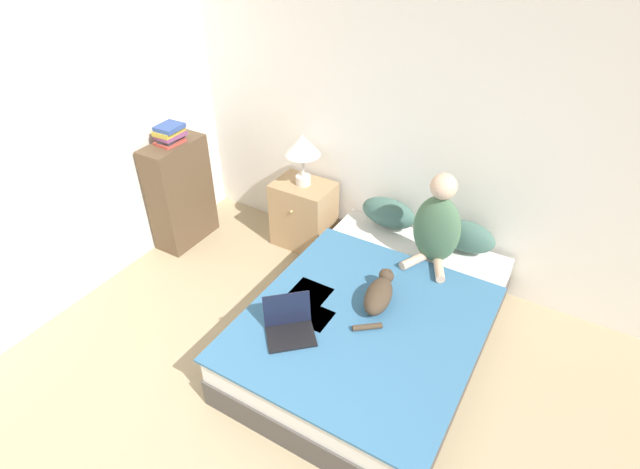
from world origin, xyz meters
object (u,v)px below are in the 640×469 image
(book_stack_top, at_px, (170,134))
(nightstand, at_px, (304,214))
(cat_tabby, at_px, (379,294))
(bookshelf, at_px, (180,193))
(laptop_open, at_px, (289,327))
(pillow_near, at_px, (388,213))
(table_lamp, at_px, (302,148))
(pillow_far, at_px, (465,236))
(bed, at_px, (374,325))
(person_sitting, at_px, (437,225))

(book_stack_top, bearing_deg, nightstand, 26.82)
(cat_tabby, bearing_deg, bookshelf, 72.43)
(cat_tabby, xyz_separation_m, laptop_open, (-0.39, -0.55, -0.04))
(pillow_near, relative_size, table_lamp, 1.01)
(pillow_far, height_order, book_stack_top, book_stack_top)
(cat_tabby, distance_m, book_stack_top, 2.30)
(table_lamp, bearing_deg, pillow_near, 4.72)
(cat_tabby, bearing_deg, bed, 86.87)
(person_sitting, relative_size, laptop_open, 1.81)
(laptop_open, bearing_deg, pillow_far, 21.78)
(pillow_far, height_order, nightstand, pillow_far)
(bed, distance_m, cat_tabby, 0.31)
(pillow_far, height_order, table_lamp, table_lamp)
(bed, relative_size, person_sitting, 2.77)
(table_lamp, xyz_separation_m, book_stack_top, (-1.03, -0.53, 0.10))
(bed, height_order, nightstand, nightstand)
(bookshelf, xyz_separation_m, book_stack_top, (0.00, 0.01, 0.60))
(nightstand, distance_m, table_lamp, 0.68)
(bookshelf, bearing_deg, pillow_far, 13.42)
(person_sitting, distance_m, book_stack_top, 2.40)
(cat_tabby, relative_size, laptop_open, 1.35)
(laptop_open, bearing_deg, cat_tabby, 11.68)
(pillow_near, height_order, nightstand, pillow_near)
(person_sitting, xyz_separation_m, bookshelf, (-2.35, -0.34, -0.25))
(pillow_far, height_order, cat_tabby, pillow_far)
(bed, distance_m, book_stack_top, 2.39)
(nightstand, bearing_deg, pillow_far, 2.88)
(bed, xyz_separation_m, pillow_near, (-0.34, 0.94, 0.35))
(book_stack_top, bearing_deg, pillow_near, 17.86)
(laptop_open, distance_m, table_lamp, 1.70)
(bed, height_order, person_sitting, person_sitting)
(laptop_open, xyz_separation_m, table_lamp, (-0.78, 1.42, 0.52))
(cat_tabby, xyz_separation_m, table_lamp, (-1.18, 0.87, 0.48))
(pillow_near, relative_size, book_stack_top, 1.89)
(bed, distance_m, person_sitting, 0.89)
(pillow_near, height_order, laptop_open, pillow_near)
(pillow_near, xyz_separation_m, cat_tabby, (0.35, -0.94, -0.04))
(cat_tabby, relative_size, nightstand, 0.89)
(laptop_open, distance_m, book_stack_top, 2.11)
(pillow_near, distance_m, bookshelf, 1.95)
(bed, bearing_deg, pillow_far, 70.29)
(pillow_far, distance_m, laptop_open, 1.65)
(pillow_near, height_order, bookshelf, bookshelf)
(bed, distance_m, table_lamp, 1.65)
(bed, distance_m, bookshelf, 2.23)
(bookshelf, bearing_deg, book_stack_top, 84.76)
(person_sitting, bearing_deg, nightstand, 172.12)
(pillow_far, xyz_separation_m, nightstand, (-1.49, -0.07, -0.24))
(nightstand, bearing_deg, book_stack_top, -153.18)
(pillow_near, relative_size, bookshelf, 0.47)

